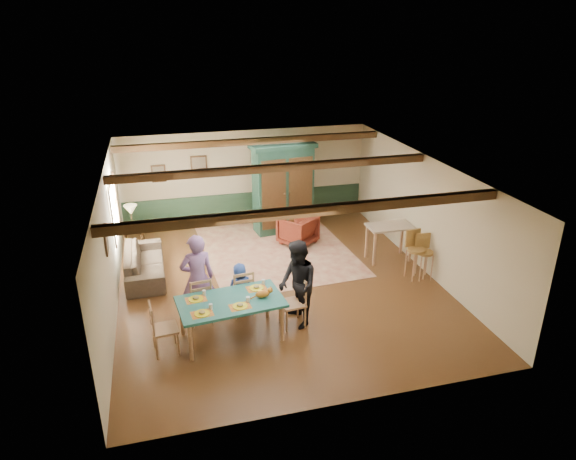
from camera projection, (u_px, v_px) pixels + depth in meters
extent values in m
plane|color=#462813|center=(280.00, 284.00, 11.58)|extent=(8.00, 8.00, 0.00)
cube|color=beige|center=(246.00, 177.00, 14.63)|extent=(7.00, 0.02, 2.70)
cube|color=beige|center=(109.00, 247.00, 10.24)|extent=(0.02, 8.00, 2.70)
cube|color=beige|center=(426.00, 215.00, 11.89)|extent=(0.02, 8.00, 2.70)
cube|color=white|center=(279.00, 169.00, 10.54)|extent=(7.00, 8.00, 0.02)
cube|color=#1B3120|center=(247.00, 207.00, 14.96)|extent=(6.95, 0.03, 0.90)
cube|color=#311E0D|center=(312.00, 211.00, 8.53)|extent=(6.95, 0.16, 0.16)
cube|color=#311E0D|center=(274.00, 168.00, 10.93)|extent=(6.95, 0.16, 0.16)
cube|color=#311E0D|center=(251.00, 141.00, 13.25)|extent=(6.95, 0.16, 0.16)
imported|color=#8C63AB|center=(198.00, 278.00, 9.92)|extent=(0.71, 0.51, 1.83)
imported|color=black|center=(298.00, 284.00, 9.78)|extent=(0.75, 0.92, 1.75)
imported|color=#254396|center=(240.00, 288.00, 10.34)|extent=(0.55, 0.39, 1.06)
cube|color=beige|center=(277.00, 250.00, 13.27)|extent=(3.82, 4.45, 0.01)
cube|color=#122F25|center=(283.00, 188.00, 14.07)|extent=(1.83, 0.90, 2.48)
imported|color=#42120D|center=(298.00, 230.00, 13.54)|extent=(1.18, 1.19, 0.78)
imported|color=#3A2F24|center=(145.00, 263.00, 11.88)|extent=(0.87, 2.20, 0.64)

